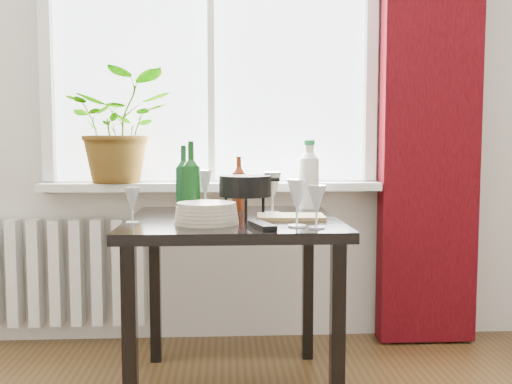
{
  "coord_description": "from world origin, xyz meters",
  "views": [
    {
      "loc": [
        0.07,
        -0.77,
        1.04
      ],
      "look_at": [
        0.2,
        1.55,
        0.85
      ],
      "focal_mm": 40.0,
      "sensor_mm": 36.0,
      "label": 1
    }
  ],
  "objects": [
    {
      "name": "bottle_amber",
      "position": [
        0.13,
        1.83,
        0.86
      ],
      "size": [
        0.07,
        0.07,
        0.25
      ],
      "primitive_type": null,
      "rotation": [
        0.0,
        0.0,
        -0.21
      ],
      "color": "maroon",
      "rests_on": "table"
    },
    {
      "name": "wineglass_back_left",
      "position": [
        -0.03,
        1.91,
        0.83
      ],
      "size": [
        0.1,
        0.1,
        0.18
      ],
      "primitive_type": null,
      "rotation": [
        0.0,
        0.0,
        0.34
      ],
      "color": "silver",
      "rests_on": "table"
    },
    {
      "name": "window",
      "position": [
        0.0,
        2.22,
        1.6
      ],
      "size": [
        1.72,
        0.08,
        1.62
      ],
      "color": "white",
      "rests_on": "ground"
    },
    {
      "name": "wineglass_back_center",
      "position": [
        0.27,
        1.68,
        0.83
      ],
      "size": [
        0.09,
        0.09,
        0.19
      ],
      "primitive_type": null,
      "rotation": [
        0.0,
        0.0,
        -0.11
      ],
      "color": "silver",
      "rests_on": "table"
    },
    {
      "name": "fondue_pot",
      "position": [
        0.15,
        1.62,
        0.82
      ],
      "size": [
        0.28,
        0.25,
        0.17
      ],
      "primitive_type": null,
      "rotation": [
        0.0,
        0.0,
        0.15
      ],
      "color": "black",
      "rests_on": "table"
    },
    {
      "name": "wineglass_front_left",
      "position": [
        -0.28,
        1.4,
        0.81
      ],
      "size": [
        0.07,
        0.07,
        0.14
      ],
      "primitive_type": null,
      "rotation": [
        0.0,
        0.0,
        0.21
      ],
      "color": "#B1B9BF",
      "rests_on": "table"
    },
    {
      "name": "curtain",
      "position": [
        1.12,
        2.12,
        1.3
      ],
      "size": [
        0.5,
        0.12,
        2.56
      ],
      "color": "#370509",
      "rests_on": "ground"
    },
    {
      "name": "wineglass_far_right",
      "position": [
        0.39,
        1.23,
        0.82
      ],
      "size": [
        0.07,
        0.07,
        0.16
      ],
      "primitive_type": null,
      "rotation": [
        0.0,
        0.0,
        -0.06
      ],
      "color": "silver",
      "rests_on": "table"
    },
    {
      "name": "wine_bottle_right",
      "position": [
        -0.07,
        1.57,
        0.9
      ],
      "size": [
        0.08,
        0.08,
        0.32
      ],
      "primitive_type": null,
      "rotation": [
        0.0,
        0.0,
        0.04
      ],
      "color": "#0B3A0F",
      "rests_on": "table"
    },
    {
      "name": "cleaning_bottle",
      "position": [
        0.46,
        1.87,
        0.9
      ],
      "size": [
        0.09,
        0.09,
        0.33
      ],
      "primitive_type": null,
      "rotation": [
        0.0,
        0.0,
        0.01
      ],
      "color": "white",
      "rests_on": "table"
    },
    {
      "name": "windowsill",
      "position": [
        0.0,
        2.15,
        0.82
      ],
      "size": [
        1.72,
        0.2,
        0.04
      ],
      "color": "silver",
      "rests_on": "ground"
    },
    {
      "name": "potted_plant",
      "position": [
        -0.46,
        2.15,
        1.13
      ],
      "size": [
        0.57,
        0.51,
        0.56
      ],
      "primitive_type": "imported",
      "rotation": [
        0.0,
        0.0,
        0.15
      ],
      "color": "#1B651B",
      "rests_on": "windowsill"
    },
    {
      "name": "plate_stack",
      "position": [
        -0.0,
        1.38,
        0.78
      ],
      "size": [
        0.26,
        0.26,
        0.08
      ],
      "primitive_type": "cylinder",
      "rotation": [
        0.0,
        0.0,
        -0.07
      ],
      "color": "beige",
      "rests_on": "table"
    },
    {
      "name": "tv_remote",
      "position": [
        0.2,
        1.25,
        0.75
      ],
      "size": [
        0.1,
        0.18,
        0.02
      ],
      "primitive_type": "cube",
      "rotation": [
        0.0,
        0.0,
        0.28
      ],
      "color": "black",
      "rests_on": "table"
    },
    {
      "name": "cutting_board",
      "position": [
        0.33,
        1.51,
        0.75
      ],
      "size": [
        0.28,
        0.19,
        0.01
      ],
      "primitive_type": "cube",
      "rotation": [
        0.0,
        0.0,
        -0.05
      ],
      "color": "olive",
      "rests_on": "table"
    },
    {
      "name": "wineglass_front_right",
      "position": [
        0.33,
        1.28,
        0.83
      ],
      "size": [
        0.08,
        0.08,
        0.18
      ],
      "primitive_type": null,
      "rotation": [
        0.0,
        0.0,
        -0.14
      ],
      "color": "silver",
      "rests_on": "table"
    },
    {
      "name": "radiator",
      "position": [
        -0.75,
        2.18,
        0.38
      ],
      "size": [
        0.8,
        0.1,
        0.55
      ],
      "color": "silver",
      "rests_on": "ground"
    },
    {
      "name": "table",
      "position": [
        0.1,
        1.55,
        0.65
      ],
      "size": [
        0.85,
        0.85,
        0.74
      ],
      "color": "black",
      "rests_on": "ground"
    },
    {
      "name": "wine_bottle_left",
      "position": [
        -0.11,
        1.7,
        0.89
      ],
      "size": [
        0.09,
        0.09,
        0.3
      ],
      "primitive_type": null,
      "rotation": [
        0.0,
        0.0,
        0.34
      ],
      "color": "#0C3E18",
      "rests_on": "table"
    }
  ]
}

